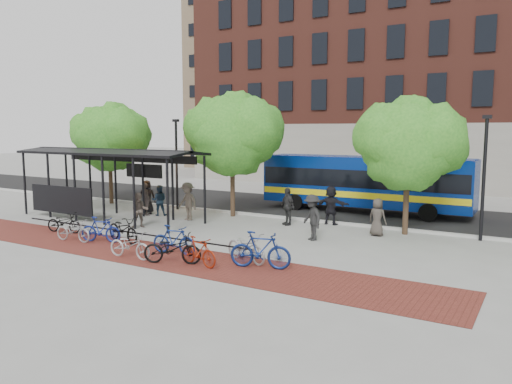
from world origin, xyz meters
The scene contains 32 objects.
ground centered at (0.00, 0.00, 0.00)m, with size 160.00×160.00×0.00m, color #9E9E99.
asphalt_street centered at (0.00, 8.00, 0.01)m, with size 160.00×8.00×0.01m, color black.
curb centered at (0.00, 4.00, 0.06)m, with size 160.00×0.25×0.12m, color #B7B7B2.
brick_strip centered at (-2.00, -5.00, 0.00)m, with size 24.00×3.00×0.01m, color maroon.
bike_rack_rail centered at (-3.30, -4.10, 0.00)m, with size 12.00×0.05×0.95m, color black.
building_tower centered at (-16.00, 40.00, 15.00)m, with size 22.00×22.00×30.00m, color #7A664C.
bus_shelter centered at (-8.13, -0.48, 3.00)m, with size 10.60×3.07×3.60m.
tree_a centered at (-11.91, 3.35, 4.24)m, with size 4.90×4.00×6.18m.
tree_b centered at (-2.90, 3.35, 4.46)m, with size 5.15×4.20×6.47m.
tree_c centered at (6.09, 3.35, 4.05)m, with size 4.66×3.80×5.92m.
lamp_post_left centered at (-7.00, 3.60, 2.75)m, with size 0.35×0.20×5.12m.
lamp_post_right centered at (9.00, 3.60, 2.75)m, with size 0.35×0.20×5.12m.
bus centered at (2.56, 8.08, 1.76)m, with size 11.39×2.83×3.07m.
bike_0 centered at (-7.09, -4.08, 0.46)m, with size 0.61×1.75×0.92m, color black.
bike_2 centered at (-5.28, -5.07, 0.46)m, with size 0.61×1.76×0.92m, color #949496.
bike_3 centered at (-4.20, -4.58, 0.52)m, with size 0.49×1.74×1.04m, color navy.
bike_4 centered at (-3.42, -4.13, 0.55)m, with size 0.73×2.08×1.09m, color black.
bike_6 centered at (-1.33, -5.84, 0.48)m, with size 0.64×1.84×0.97m, color #B4B3B6.
bike_7 centered at (-0.38, -4.59, 0.54)m, with size 0.51×1.80×1.08m, color navy.
bike_8 centered at (0.42, -5.63, 0.53)m, with size 0.70×2.01×1.06m, color black.
bike_9 centered at (1.36, -5.41, 0.50)m, with size 0.47×1.65×0.99m, color maroon.
bike_10 centered at (2.45, -4.13, 0.52)m, with size 0.70×2.00×1.05m, color #99999C.
bike_11 centered at (3.29, -4.61, 0.62)m, with size 0.58×2.06×1.24m, color navy.
pedestrian_0 centered at (-7.40, 1.55, 0.92)m, with size 0.90×0.58×1.84m, color black.
pedestrian_1 centered at (-7.15, 1.18, 0.87)m, with size 0.64×0.42×1.74m, color #403633.
pedestrian_2 centered at (-6.49, 1.49, 0.81)m, with size 0.79×0.62×1.62m, color #1E3046.
pedestrian_3 centered at (-4.31, 1.17, 0.96)m, with size 1.24×0.71×1.91m, color brown.
pedestrian_4 centered at (0.60, 2.58, 0.90)m, with size 1.05×0.44×1.80m, color #2A2A2A.
pedestrian_5 centered at (2.35, 3.77, 0.93)m, with size 1.73×0.55×1.86m, color black.
pedestrian_6 centered at (5.05, 2.35, 0.81)m, with size 0.80×0.52×1.63m, color #413A34.
pedestrian_8 centered at (-5.02, -1.50, 0.82)m, with size 0.80×0.62×1.64m, color brown.
pedestrian_9 centered at (2.99, 0.14, 0.95)m, with size 1.23×0.71×1.90m, color black.
Camera 1 is at (11.33, -18.41, 4.54)m, focal length 35.00 mm.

